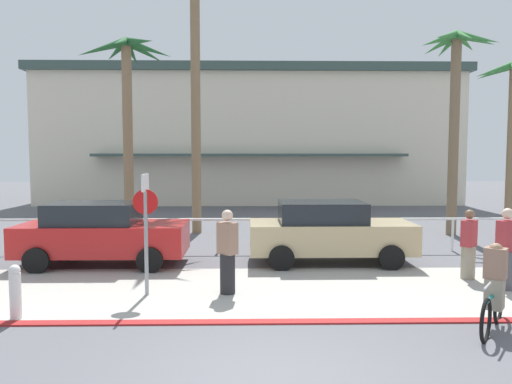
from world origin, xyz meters
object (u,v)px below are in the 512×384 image
Objects in this scene: pedestrian_0 at (506,252)px; palm_tree_0 at (128,85)px; bollard_0 at (15,292)px; palm_tree_1 at (195,39)px; car_red_1 at (101,233)px; pedestrian_1 at (469,247)px; palm_tree_2 at (456,82)px; car_tan_2 at (328,231)px; pedestrian_2 at (227,255)px; cyclist_teal_0 at (494,289)px; stop_sign_bike_lane at (146,216)px.

palm_tree_0 is at bearing 142.70° from pedestrian_0.
bollard_0 is 0.10× the size of palm_tree_1.
pedestrian_1 is at bearing -10.44° from car_red_1.
car_tan_2 is at bearing -139.41° from palm_tree_2.
car_red_1 reaches higher than bollard_0.
car_tan_2 is at bearing 35.14° from bollard_0.
palm_tree_0 is at bearing 91.33° from bollard_0.
pedestrian_1 is at bearing 15.70° from bollard_0.
palm_tree_2 is 12.04m from pedestrian_2.
palm_tree_1 is at bearing 77.23° from bollard_0.
cyclist_teal_0 is (8.28, -0.64, 0.18)m from bollard_0.
pedestrian_1 is (9.60, -6.69, -4.73)m from palm_tree_0.
pedestrian_0 is at bearing -46.82° from palm_tree_1.
car_red_1 is 2.44× the size of pedestrian_2.
pedestrian_2 reaches higher than pedestrian_1.
stop_sign_bike_lane reaches higher than car_tan_2.
car_red_1 is (-11.53, -4.79, -4.75)m from palm_tree_2.
palm_tree_0 is at bearing 145.13° from pedestrian_1.
car_tan_2 is 3.96m from pedestrian_2.
palm_tree_2 is at bearing 22.54° from car_red_1.
car_tan_2 is at bearing 1.49° from car_red_1.
cyclist_teal_0 is 2.79m from pedestrian_0.
pedestrian_2 is at bearing -168.93° from pedestrian_1.
pedestrian_1 is at bearing 113.07° from pedestrian_0.
palm_tree_2 is 1.70× the size of car_tan_2.
palm_tree_0 is 13.40m from pedestrian_0.
pedestrian_1 is at bearing 9.09° from stop_sign_bike_lane.
palm_tree_2 is (11.76, 9.11, 5.11)m from bollard_0.
stop_sign_bike_lane is 3.47m from car_red_1.
pedestrian_1 is (7.35, 1.18, -0.91)m from stop_sign_bike_lane.
stop_sign_bike_lane is 6.67m from cyclist_teal_0.
palm_tree_0 reaches higher than pedestrian_2.
bollard_0 is (-2.03, -1.46, -1.16)m from stop_sign_bike_lane.
pedestrian_1 reaches higher than bollard_0.
car_red_1 is at bearing 164.71° from pedestrian_0.
pedestrian_1 is at bearing 11.07° from pedestrian_2.
pedestrian_1 is (9.15, -1.69, -0.10)m from car_red_1.
stop_sign_bike_lane is 0.58× the size of car_tan_2.
car_red_1 and car_tan_2 have the same top height.
stop_sign_bike_lane is 2.56× the size of bollard_0.
car_tan_2 is (6.58, -4.84, -4.63)m from palm_tree_0.
pedestrian_0 is (9.54, -2.61, -0.03)m from car_red_1.
pedestrian_2 is (1.51, -8.24, -6.43)m from palm_tree_1.
palm_tree_2 is 4.14× the size of pedestrian_0.
palm_tree_2 is (9.55, -0.66, -1.65)m from palm_tree_1.
palm_tree_2 is at bearing -1.04° from palm_tree_0.
car_tan_2 is 4.39m from pedestrian_0.
car_tan_2 is 2.44× the size of pedestrian_0.
car_tan_2 is at bearing 48.15° from pedestrian_2.
cyclist_teal_0 is 0.83× the size of pedestrian_2.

